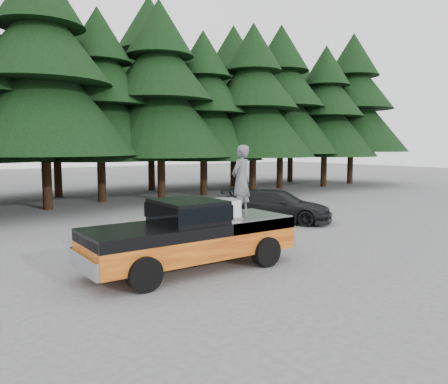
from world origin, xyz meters
TOP-DOWN VIEW (x-y plane):
  - ground at (0.00, 0.00)m, footprint 120.00×120.00m
  - pickup_truck at (-0.66, 0.39)m, footprint 6.00×2.04m
  - truck_cab at (-0.76, 0.39)m, footprint 1.66×1.90m
  - air_compressor at (0.36, 0.20)m, footprint 0.89×0.81m
  - man_on_bed at (1.17, 0.55)m, footprint 0.88×0.74m
  - parked_car at (6.45, 4.72)m, footprint 4.14×5.18m
  - treeline at (0.42, 17.20)m, footprint 60.15×16.05m

SIDE VIEW (x-z plane):
  - ground at x=0.00m, z-range 0.00..0.00m
  - pickup_truck at x=-0.66m, z-range 0.00..1.33m
  - parked_car at x=6.45m, z-range 0.00..1.41m
  - air_compressor at x=0.36m, z-range 1.33..1.83m
  - truck_cab at x=-0.76m, z-range 1.33..1.92m
  - man_on_bed at x=1.17m, z-range 1.33..3.39m
  - treeline at x=0.42m, z-range -1.03..16.47m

